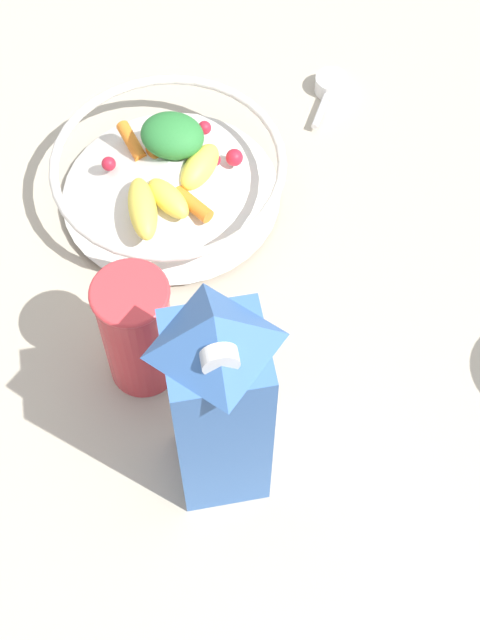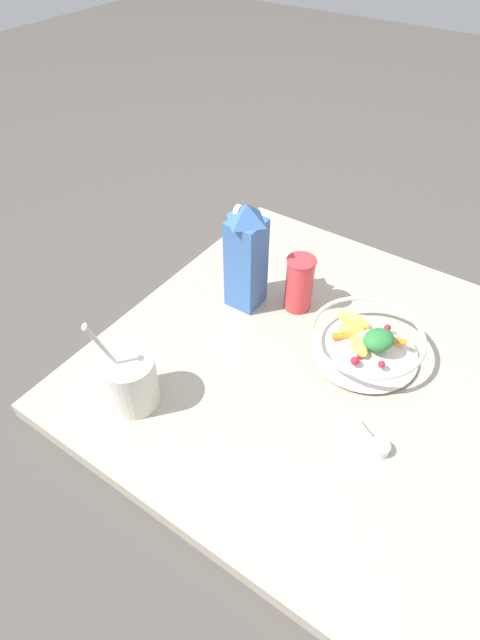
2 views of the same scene
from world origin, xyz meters
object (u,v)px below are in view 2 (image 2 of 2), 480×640
object	(u,v)px
fruit_bowl	(366,342)
milk_carton	(246,256)
drinking_cup	(299,283)
yogurt_tub	(130,379)

from	to	relation	value
fruit_bowl	milk_carton	bearing A→B (deg)	-89.90
fruit_bowl	milk_carton	distance (m)	0.33
milk_carton	drinking_cup	world-z (taller)	milk_carton
yogurt_tub	drinking_cup	distance (m)	0.46
yogurt_tub	drinking_cup	bearing A→B (deg)	163.47
yogurt_tub	drinking_cup	size ratio (longest dim) A/B	1.59
yogurt_tub	drinking_cup	world-z (taller)	yogurt_tub
milk_carton	drinking_cup	size ratio (longest dim) A/B	1.92
fruit_bowl	milk_carton	world-z (taller)	milk_carton
fruit_bowl	drinking_cup	xyz separation A→B (m)	(-0.06, -0.20, 0.03)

